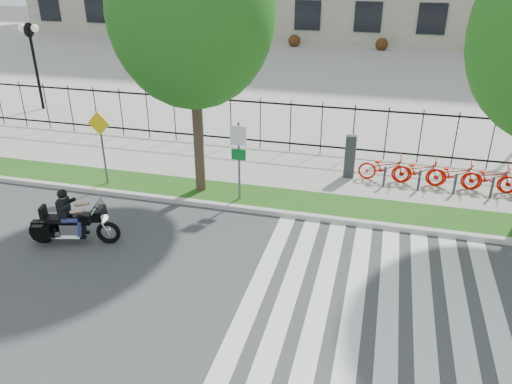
# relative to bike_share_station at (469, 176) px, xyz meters

# --- Properties ---
(ground) EXTENTS (120.00, 120.00, 0.00)m
(ground) POSITION_rel_bike_share_station_xyz_m (-7.54, -7.20, -0.62)
(ground) COLOR #38383A
(ground) RESTS_ON ground
(curb) EXTENTS (60.00, 0.20, 0.15)m
(curb) POSITION_rel_bike_share_station_xyz_m (-7.54, -3.10, -0.55)
(curb) COLOR #B7B3AC
(curb) RESTS_ON ground
(grass_verge) EXTENTS (60.00, 1.50, 0.15)m
(grass_verge) POSITION_rel_bike_share_station_xyz_m (-7.54, -2.25, -0.55)
(grass_verge) COLOR #245114
(grass_verge) RESTS_ON ground
(sidewalk) EXTENTS (60.00, 3.50, 0.15)m
(sidewalk) POSITION_rel_bike_share_station_xyz_m (-7.54, 0.25, -0.55)
(sidewalk) COLOR #A4A299
(sidewalk) RESTS_ON ground
(plaza) EXTENTS (80.00, 34.00, 0.10)m
(plaza) POSITION_rel_bike_share_station_xyz_m (-7.54, 17.80, -0.57)
(plaza) COLOR #A4A299
(plaza) RESTS_ON ground
(crosswalk_stripes) EXTENTS (5.70, 8.00, 0.01)m
(crosswalk_stripes) POSITION_rel_bike_share_station_xyz_m (-2.72, -7.20, -0.62)
(crosswalk_stripes) COLOR silver
(crosswalk_stripes) RESTS_ON ground
(iron_fence) EXTENTS (30.00, 0.06, 2.00)m
(iron_fence) POSITION_rel_bike_share_station_xyz_m (-7.54, 2.00, 0.53)
(iron_fence) COLOR black
(iron_fence) RESTS_ON sidewalk
(lamp_post_left) EXTENTS (1.06, 0.70, 4.25)m
(lamp_post_left) POSITION_rel_bike_share_station_xyz_m (-19.54, 4.80, 2.58)
(lamp_post_left) COLOR black
(lamp_post_left) RESTS_ON ground
(street_tree_1) EXTENTS (4.79, 4.79, 8.27)m
(street_tree_1) POSITION_rel_bike_share_station_xyz_m (-8.46, -2.25, 5.03)
(street_tree_1) COLOR #38281E
(street_tree_1) RESTS_ON grass_verge
(bike_share_station) EXTENTS (7.76, 0.85, 1.50)m
(bike_share_station) POSITION_rel_bike_share_station_xyz_m (0.00, 0.00, 0.00)
(bike_share_station) COLOR #2D2D33
(bike_share_station) RESTS_ON sidewalk
(sign_pole_regulatory) EXTENTS (0.50, 0.09, 2.50)m
(sign_pole_regulatory) POSITION_rel_bike_share_station_xyz_m (-7.03, -2.62, 1.12)
(sign_pole_regulatory) COLOR #59595B
(sign_pole_regulatory) RESTS_ON grass_verge
(sign_pole_warning) EXTENTS (0.78, 0.09, 2.49)m
(sign_pole_warning) POSITION_rel_bike_share_station_xyz_m (-11.67, -2.62, 1.12)
(sign_pole_warning) COLOR #59595B
(sign_pole_warning) RESTS_ON grass_verge
(motorcycle_rider) EXTENTS (2.46, 1.05, 1.93)m
(motorcycle_rider) POSITION_rel_bike_share_station_xyz_m (-10.67, -6.07, 0.02)
(motorcycle_rider) COLOR black
(motorcycle_rider) RESTS_ON ground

